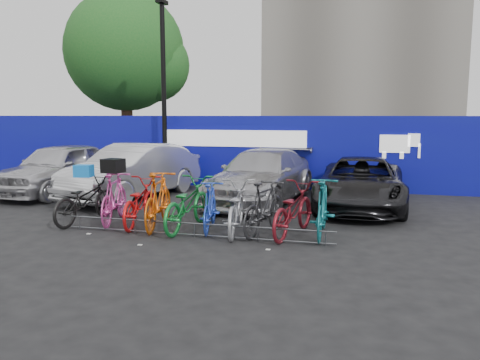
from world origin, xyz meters
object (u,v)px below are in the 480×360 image
(car_2, at_px, (262,176))
(bike_0, at_px, (85,200))
(lamppost, at_px, (164,89))
(bike_rack, at_px, (194,229))
(bike_1, at_px, (114,198))
(car_1, at_px, (133,171))
(bike_3, at_px, (158,200))
(bike_5, at_px, (210,207))
(car_0, at_px, (60,168))
(bike_8, at_px, (293,210))
(tree, at_px, (130,54))
(car_3, at_px, (361,183))
(bike_7, at_px, (264,208))
(bike_9, at_px, (322,208))
(bike_4, at_px, (187,204))
(bike_2, at_px, (139,202))
(bike_6, at_px, (235,208))

(car_2, relative_size, bike_0, 2.50)
(lamppost, xyz_separation_m, bike_rack, (3.20, -6.00, -3.11))
(car_2, xyz_separation_m, bike_1, (-2.67, -3.45, -0.15))
(car_1, xyz_separation_m, bike_3, (2.25, -3.27, -0.18))
(bike_0, distance_m, bike_5, 2.98)
(car_0, distance_m, bike_3, 5.95)
(car_0, bearing_deg, car_1, 1.36)
(car_2, bearing_deg, bike_1, -119.41)
(bike_8, bearing_deg, tree, -36.39)
(car_1, distance_m, bike_1, 3.28)
(car_3, relative_size, bike_5, 2.75)
(car_3, distance_m, bike_7, 3.84)
(tree, xyz_separation_m, bike_7, (8.08, -10.05, -4.51))
(car_0, distance_m, bike_8, 8.46)
(bike_9, bearing_deg, lamppost, -43.12)
(lamppost, bearing_deg, bike_8, -46.62)
(lamppost, relative_size, bike_4, 2.90)
(bike_1, distance_m, bike_7, 3.48)
(car_3, distance_m, bike_0, 6.91)
(bike_0, bearing_deg, bike_5, -172.16)
(bike_1, distance_m, bike_5, 2.31)
(tree, height_order, bike_0, tree)
(bike_2, distance_m, bike_4, 1.18)
(bike_0, bearing_deg, car_1, -74.48)
(bike_rack, relative_size, bike_7, 3.04)
(car_1, bearing_deg, car_0, -172.16)
(lamppost, xyz_separation_m, bike_4, (2.83, -5.43, -2.72))
(tree, xyz_separation_m, car_3, (10.00, -6.73, -4.41))
(tree, bearing_deg, bike_2, -62.31)
(bike_9, bearing_deg, bike_0, 1.01)
(bike_5, distance_m, bike_6, 0.57)
(bike_4, bearing_deg, lamppost, -57.98)
(car_3, height_order, bike_0, car_3)
(bike_1, distance_m, bike_4, 1.81)
(car_0, bearing_deg, bike_6, -22.32)
(car_1, distance_m, bike_5, 4.68)
(bike_3, bearing_deg, car_0, -44.61)
(bike_2, height_order, bike_9, bike_9)
(car_2, xyz_separation_m, car_3, (2.72, -0.24, -0.07))
(car_3, xyz_separation_m, bike_6, (-2.51, -3.39, -0.13))
(bike_0, relative_size, bike_3, 0.98)
(car_0, xyz_separation_m, bike_4, (5.49, -3.42, -0.24))
(tree, xyz_separation_m, bike_6, (7.48, -10.11, -4.54))
(lamppost, xyz_separation_m, bike_2, (1.66, -5.32, -2.75))
(bike_3, xyz_separation_m, bike_5, (1.15, 0.06, -0.10))
(bike_0, distance_m, bike_9, 5.31)
(lamppost, height_order, bike_0, lamppost)
(car_1, height_order, car_2, car_1)
(bike_6, bearing_deg, car_3, -134.34)
(car_1, height_order, bike_4, car_1)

